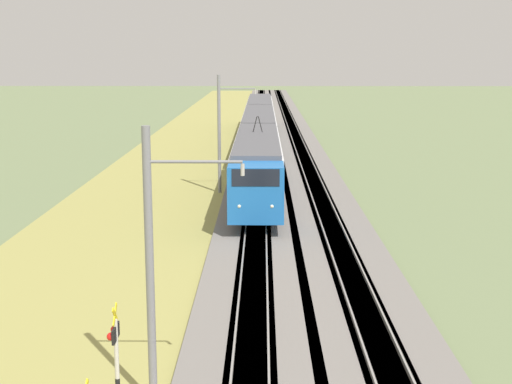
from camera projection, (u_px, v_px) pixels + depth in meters
The scene contains 9 objects.
ballast_main at pixel (259, 159), 63.45m from camera, with size 240.00×4.40×0.30m.
ballast_adjacent at pixel (304, 159), 63.41m from camera, with size 240.00×4.40×0.30m.
track_main at pixel (259, 159), 63.45m from camera, with size 240.00×1.57×0.45m.
track_adjacent at pixel (304, 159), 63.41m from camera, with size 240.00×1.57×0.45m.
grass_verge at pixel (185, 160), 63.53m from camera, with size 240.00×11.78×0.12m.
passenger_train at pixel (259, 130), 65.43m from camera, with size 61.54×2.96×5.20m.
crossing_signal_aux at pixel (116, 356), 17.42m from camera, with size 0.70×0.23×3.39m.
catenary_mast_near at pixel (152, 268), 18.31m from camera, with size 0.22×2.56×7.59m.
catenary_mast_mid at pixel (220, 133), 47.38m from camera, with size 0.22×2.56×7.99m.
Camera 1 is at (-12.85, -0.35, 9.33)m, focal length 50.00 mm.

